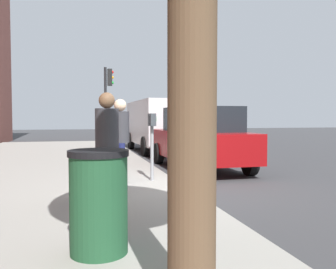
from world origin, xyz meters
The scene contains 9 objects.
ground_plane centered at (0.00, 0.00, 0.00)m, with size 80.00×80.00×0.00m, color #38383A.
sidewalk_slab centered at (0.00, 3.00, 0.07)m, with size 28.00×6.00×0.15m, color gray.
parking_meter centered at (0.45, 0.50, 1.17)m, with size 0.36×0.12×1.41m.
pedestrian_at_meter centered at (0.49, 1.16, 1.14)m, with size 0.52×0.37×1.70m.
pedestrian_bystander centered at (-1.14, 1.55, 1.16)m, with size 0.38×0.48×1.73m.
parked_sedan_near centered at (2.79, -1.35, 0.89)m, with size 4.41×1.99×1.77m.
parked_van_far centered at (8.26, -1.35, 1.26)m, with size 5.24×2.21×2.18m.
traffic_signal centered at (9.64, 0.73, 2.58)m, with size 0.24×0.44×3.60m.
trash_bin centered at (-3.43, 1.80, 0.66)m, with size 0.59×0.59×1.01m.
Camera 1 is at (-6.96, 1.97, 1.47)m, focal length 38.59 mm.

